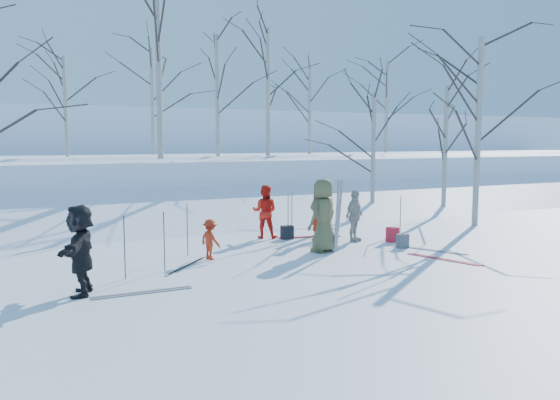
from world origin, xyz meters
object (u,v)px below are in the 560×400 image
skier_red_north (317,213)px  skier_red_seated (210,239)px  skier_olive_center (323,215)px  dog (326,235)px  backpack_red (392,235)px  backpack_dark (287,232)px  skier_redor_behind (265,212)px  backpack_grey (403,241)px  skier_cream_east (354,216)px  skier_grey_west (80,250)px

skier_red_north → skier_red_seated: (-3.69, -1.19, -0.30)m
skier_olive_center → skier_red_north: bearing=-136.5°
skier_red_seated → dog: bearing=-103.2°
skier_olive_center → backpack_red: size_ratio=4.59×
backpack_dark → skier_olive_center: bearing=-89.3°
skier_olive_center → skier_redor_behind: (-0.53, 2.54, -0.17)m
skier_red_north → skier_red_seated: skier_red_north is taller
dog → backpack_dark: dog is taller
backpack_red → backpack_grey: 0.89m
skier_olive_center → backpack_red: bearing=165.9°
dog → backpack_red: 1.95m
skier_cream_east → backpack_grey: bearing=-93.4°
skier_red_north → skier_cream_east: size_ratio=1.07×
skier_grey_west → skier_redor_behind: bearing=142.2°
skier_red_north → skier_grey_west: bearing=2.4°
skier_redor_behind → skier_red_seated: (-2.43, -2.15, -0.30)m
skier_cream_east → backpack_grey: size_ratio=3.93×
skier_red_north → skier_red_seated: size_ratio=1.60×
dog → backpack_grey: 2.11m
skier_grey_west → backpack_dark: 7.12m
skier_grey_west → backpack_grey: 8.44m
skier_grey_west → backpack_red: size_ratio=4.10×
skier_red_north → backpack_dark: bearing=-54.5°
skier_red_north → backpack_red: size_ratio=3.79×
skier_red_seated → backpack_grey: size_ratio=2.62×
skier_red_seated → skier_grey_west: skier_grey_west is taller
skier_red_north → backpack_grey: size_ratio=4.19×
skier_grey_west → backpack_dark: size_ratio=4.31×
skier_redor_behind → backpack_dark: bearing=171.3°
backpack_dark → dog: bearing=-59.7°
skier_red_north → backpack_grey: skier_red_north is taller
backpack_grey → backpack_dark: size_ratio=0.95×
skier_red_seated → backpack_red: bearing=-112.1°
skier_olive_center → skier_redor_behind: 2.60m
skier_redor_behind → skier_grey_west: 6.92m
skier_olive_center → backpack_dark: bearing=-111.1°
backpack_red → backpack_dark: size_ratio=1.05×
skier_red_north → skier_grey_west: 7.53m
skier_red_north → dog: 0.87m
skier_red_seated → dog: 3.65m
skier_redor_behind → skier_cream_east: skier_redor_behind is taller
skier_grey_west → dog: bearing=126.1°
backpack_red → skier_grey_west: bearing=-168.0°
skier_olive_center → backpack_red: 2.64m
skier_cream_east → backpack_grey: (0.65, -1.38, -0.56)m
skier_redor_behind → skier_grey_west: bearing=70.1°
skier_olive_center → backpack_grey: size_ratio=5.07×
skier_olive_center → skier_cream_east: size_ratio=1.29×
skier_red_seated → backpack_grey: bearing=-121.3°
backpack_grey → backpack_dark: bearing=131.0°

